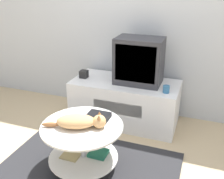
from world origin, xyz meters
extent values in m
plane|color=tan|center=(0.00, 0.00, 0.00)|extent=(12.00, 12.00, 0.00)
cube|color=silver|center=(0.00, 1.38, 1.30)|extent=(8.00, 0.05, 2.60)
cube|color=#28282B|center=(0.00, 0.00, 0.01)|extent=(1.63, 1.09, 0.02)
cube|color=white|center=(0.04, 1.00, 0.26)|extent=(1.26, 0.59, 0.52)
cube|color=silver|center=(0.04, 0.71, 0.31)|extent=(0.57, 0.01, 0.15)
cube|color=#333338|center=(0.18, 1.04, 0.79)|extent=(0.53, 0.35, 0.53)
cube|color=black|center=(0.18, 0.87, 0.80)|extent=(0.45, 0.01, 0.41)
cube|color=black|center=(-0.48, 0.96, 0.57)|extent=(0.09, 0.09, 0.09)
cylinder|color=teal|center=(0.54, 0.86, 0.56)|extent=(0.07, 0.07, 0.08)
cylinder|color=#B2B2B7|center=(-0.05, 0.02, 0.03)|extent=(0.30, 0.30, 0.01)
cylinder|color=#B7B7BC|center=(-0.05, 0.02, 0.24)|extent=(0.04, 0.04, 0.43)
cylinder|color=silver|center=(-0.05, 0.02, 0.13)|extent=(0.64, 0.64, 0.01)
cylinder|color=silver|center=(-0.05, 0.02, 0.46)|extent=(0.72, 0.72, 0.02)
cube|color=#1E664C|center=(0.07, 0.09, 0.16)|extent=(0.17, 0.16, 0.03)
cube|color=tan|center=(-0.16, -0.03, 0.15)|extent=(0.17, 0.14, 0.01)
cube|color=black|center=(0.04, 0.16, 0.49)|extent=(0.20, 0.19, 0.04)
ellipsoid|color=tan|center=(-0.08, -0.03, 0.53)|extent=(0.37, 0.28, 0.12)
sphere|color=tan|center=(0.11, 0.04, 0.53)|extent=(0.12, 0.12, 0.12)
cone|color=#996038|center=(0.10, 0.07, 0.59)|extent=(0.04, 0.04, 0.04)
cone|color=#996038|center=(0.12, 0.01, 0.59)|extent=(0.04, 0.04, 0.04)
ellipsoid|color=#996038|center=(-0.28, -0.10, 0.50)|extent=(0.16, 0.09, 0.04)
camera|label=1|loc=(0.89, -1.74, 1.66)|focal=42.00mm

